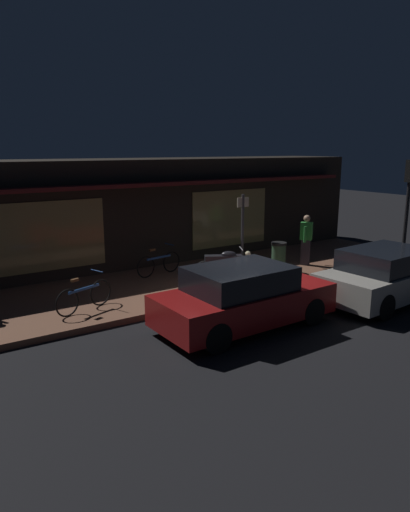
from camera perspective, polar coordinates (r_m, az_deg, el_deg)
name	(u,v)px	position (r m, az deg, el deg)	size (l,w,h in m)	color
ground_plane	(246,314)	(11.61, 4.97, -7.04)	(60.00, 60.00, 0.00)	black
sidewalk_slab	(183,283)	(13.94, -2.74, -3.25)	(18.00, 4.00, 0.15)	brown
storefront_building	(131,212)	(16.53, -8.89, 5.30)	(18.00, 3.30, 3.60)	black
motorcycle	(225,264)	(13.78, 2.39, -0.98)	(1.55, 0.95, 0.97)	black
bicycle_parked	(159,264)	(14.47, -5.60, -0.91)	(1.64, 0.45, 0.91)	black
bicycle_extra	(84,296)	(11.61, -14.39, -4.77)	(1.57, 0.65, 0.91)	black
person_bystander	(306,239)	(15.91, 12.13, 2.04)	(0.55, 0.44, 1.67)	#28232D
sign_post	(243,227)	(14.98, 4.57, 3.50)	(0.44, 0.09, 2.40)	#47474C
trash_bin	(279,257)	(14.98, 8.89, -0.08)	(0.48, 0.48, 0.93)	#2D4C33
traffic_light_pole	(408,195)	(16.49, 23.40, 6.74)	(0.24, 0.33, 3.60)	black
parked_car_near	(243,297)	(10.59, 4.62, -5.01)	(4.13, 1.85, 1.42)	black
parked_car_far	(387,275)	(13.24, 21.15, -2.19)	(4.20, 2.00, 1.42)	black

